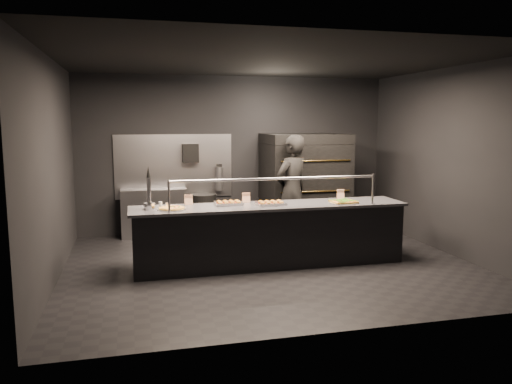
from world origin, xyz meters
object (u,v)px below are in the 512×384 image
pizza_oven (304,184)px  prep_shelf (154,213)px  service_counter (270,235)px  slider_tray_b (271,203)px  fire_extinguisher (219,178)px  square_pizza (343,202)px  beer_tap (149,197)px  trash_bin (204,215)px  round_pizza (172,208)px  worker (292,190)px  slider_tray_a (229,203)px  towel_dispenser (190,153)px

pizza_oven → prep_shelf: bearing=171.5°
service_counter → slider_tray_b: bearing=-90.4°
fire_extinguisher → square_pizza: size_ratio=1.13×
beer_tap → trash_bin: bearing=64.0°
service_counter → square_pizza: bearing=-6.6°
round_pizza → worker: 2.45m
fire_extinguisher → trash_bin: 0.77m
fire_extinguisher → slider_tray_a: bearing=-96.3°
pizza_oven → fire_extinguisher: pizza_oven is taller
towel_dispenser → beer_tap: size_ratio=0.58×
trash_bin → towel_dispenser: bearing=142.0°
slider_tray_a → trash_bin: (-0.08, 2.08, -0.55)m
square_pizza → trash_bin: square_pizza is taller
service_counter → towel_dispenser: towel_dispenser is taller
towel_dispenser → fire_extinguisher: (0.55, 0.01, -0.49)m
prep_shelf → trash_bin: 0.92m
towel_dispenser → beer_tap: bearing=-109.8°
slider_tray_b → trash_bin: size_ratio=0.59×
slider_tray_a → round_pizza: bearing=-167.1°
service_counter → fire_extinguisher: size_ratio=8.12×
beer_tap → worker: 2.69m
towel_dispenser → fire_extinguisher: towel_dispenser is taller
trash_bin → fire_extinguisher: bearing=28.4°
pizza_oven → trash_bin: 1.99m
fire_extinguisher → trash_bin: size_ratio=0.64×
service_counter → towel_dispenser: size_ratio=11.71×
square_pizza → fire_extinguisher: bearing=120.0°
service_counter → fire_extinguisher: 2.50m
service_counter → square_pizza: (1.11, -0.13, 0.47)m
towel_dispenser → square_pizza: (2.01, -2.52, -0.61)m
fire_extinguisher → worker: 1.66m
round_pizza → slider_tray_a: (0.85, 0.19, 0.01)m
pizza_oven → prep_shelf: 2.88m
prep_shelf → slider_tray_b: bearing=-55.7°
towel_dispenser → trash_bin: bearing=-38.0°
service_counter → worker: 1.41m
prep_shelf → trash_bin: bearing=-6.2°
fire_extinguisher → round_pizza: bearing=-114.1°
slider_tray_a → slider_tray_b: slider_tray_b is taller
service_counter → worker: size_ratio=2.14×
slider_tray_a → trash_bin: size_ratio=0.53×
service_counter → square_pizza: 1.21m
slider_tray_a → prep_shelf: bearing=114.6°
pizza_oven → fire_extinguisher: 1.63m
trash_bin → slider_tray_a: bearing=-87.7°
fire_extinguisher → worker: (1.05, -1.28, -0.10)m
square_pizza → towel_dispenser: bearing=128.6°
towel_dispenser → worker: bearing=-38.4°
service_counter → beer_tap: 1.86m
fire_extinguisher → round_pizza: size_ratio=1.22×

